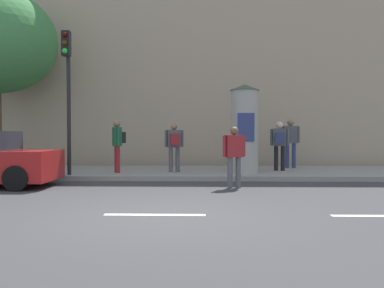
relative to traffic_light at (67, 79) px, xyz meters
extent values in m
plane|color=#38383A|center=(3.28, -5.24, -3.09)|extent=(80.00, 80.00, 0.00)
cube|color=gray|center=(3.28, 1.76, -3.01)|extent=(36.00, 4.00, 0.15)
cube|color=silver|center=(3.28, -5.24, -3.09)|extent=(1.80, 0.16, 0.01)
cube|color=silver|center=(7.28, -5.24, -3.09)|extent=(1.80, 0.16, 0.01)
cube|color=tan|center=(3.28, 6.76, 2.30)|extent=(36.00, 5.00, 10.77)
cylinder|color=black|center=(0.00, 0.11, -1.13)|extent=(0.12, 0.12, 3.63)
cube|color=black|center=(0.00, -0.07, 1.06)|extent=(0.24, 0.24, 0.75)
sphere|color=#390605|center=(0.00, -0.20, 1.30)|extent=(0.16, 0.16, 0.16)
sphere|color=#3C2906|center=(0.00, -0.20, 1.06)|extent=(0.16, 0.16, 0.16)
sphere|color=green|center=(0.00, -0.20, 0.82)|extent=(0.16, 0.16, 0.16)
cylinder|color=#9E9B93|center=(5.50, 1.00, -1.60)|extent=(0.89, 0.89, 2.69)
cone|color=#334C33|center=(5.50, 1.00, -0.15)|extent=(0.98, 0.98, 0.20)
cube|color=navy|center=(5.50, 0.54, -1.46)|extent=(0.53, 0.02, 0.90)
cylinder|color=#4C4C51|center=(4.84, -1.74, -2.68)|extent=(0.14, 0.14, 0.81)
cylinder|color=#4C4C51|center=(5.06, -1.65, -2.68)|extent=(0.14, 0.14, 0.81)
cube|color=maroon|center=(4.95, -1.69, -1.99)|extent=(0.53, 0.41, 0.58)
cylinder|color=maroon|center=(4.69, -1.81, -1.99)|extent=(0.09, 0.09, 0.55)
cylinder|color=maroon|center=(5.21, -1.58, -1.99)|extent=(0.09, 0.09, 0.55)
sphere|color=brown|center=(4.95, -1.69, -1.59)|extent=(0.22, 0.22, 0.22)
cylinder|color=maroon|center=(1.30, 0.93, -2.51)|extent=(0.14, 0.14, 0.87)
cylinder|color=maroon|center=(1.38, 0.75, -2.51)|extent=(0.14, 0.14, 0.87)
cube|color=#1E5938|center=(1.34, 0.84, -1.76)|extent=(0.38, 0.45, 0.62)
cylinder|color=#1E5938|center=(1.24, 1.06, -1.76)|extent=(0.09, 0.09, 0.58)
cylinder|color=#1E5938|center=(1.43, 0.62, -1.76)|extent=(0.09, 0.09, 0.58)
sphere|color=#8C664C|center=(1.34, 0.84, -1.34)|extent=(0.24, 0.24, 0.24)
cube|color=black|center=(1.50, 0.91, -1.79)|extent=(0.26, 0.32, 0.36)
cylinder|color=black|center=(6.88, 1.64, -2.52)|extent=(0.14, 0.14, 0.85)
cylinder|color=black|center=(6.66, 1.68, -2.52)|extent=(0.14, 0.14, 0.85)
cube|color=#4C4C51|center=(6.77, 1.66, -1.79)|extent=(0.49, 0.32, 0.60)
cylinder|color=#4C4C51|center=(7.03, 1.61, -1.79)|extent=(0.09, 0.09, 0.57)
cylinder|color=#4C4C51|center=(6.50, 1.71, -1.79)|extent=(0.09, 0.09, 0.57)
sphere|color=beige|center=(6.77, 1.66, -1.38)|extent=(0.23, 0.23, 0.23)
cube|color=navy|center=(6.74, 1.48, -1.82)|extent=(0.30, 0.21, 0.36)
cylinder|color=navy|center=(7.50, 2.74, -2.48)|extent=(0.14, 0.14, 0.91)
cylinder|color=navy|center=(7.26, 2.78, -2.48)|extent=(0.14, 0.14, 0.91)
cube|color=#4C4C51|center=(7.38, 2.76, -1.71)|extent=(0.52, 0.31, 0.65)
cylinder|color=#4C4C51|center=(7.67, 2.72, -1.71)|extent=(0.09, 0.09, 0.61)
cylinder|color=#4C4C51|center=(7.10, 2.80, -1.71)|extent=(0.09, 0.09, 0.61)
sphere|color=#8C664C|center=(7.38, 2.76, -1.26)|extent=(0.25, 0.25, 0.25)
cylinder|color=#4C4C51|center=(3.08, 1.06, -2.53)|extent=(0.14, 0.14, 0.82)
cylinder|color=#4C4C51|center=(3.30, 1.10, -2.53)|extent=(0.14, 0.14, 0.82)
cube|color=#4C4C51|center=(3.19, 1.08, -1.83)|extent=(0.49, 0.32, 0.58)
cylinder|color=#4C4C51|center=(2.92, 1.03, -1.83)|extent=(0.09, 0.09, 0.55)
cylinder|color=#4C4C51|center=(3.45, 1.13, -1.83)|extent=(0.09, 0.09, 0.55)
sphere|color=#8C664C|center=(3.19, 1.08, -1.43)|extent=(0.22, 0.22, 0.22)
cube|color=maroon|center=(3.22, 0.90, -1.86)|extent=(0.30, 0.21, 0.36)
cylinder|color=black|center=(-0.51, -2.40, -2.77)|extent=(0.64, 0.22, 0.64)
cylinder|color=black|center=(-0.52, -0.76, -2.77)|extent=(0.64, 0.22, 0.64)
camera|label=1|loc=(4.11, -12.43, -1.63)|focal=38.31mm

